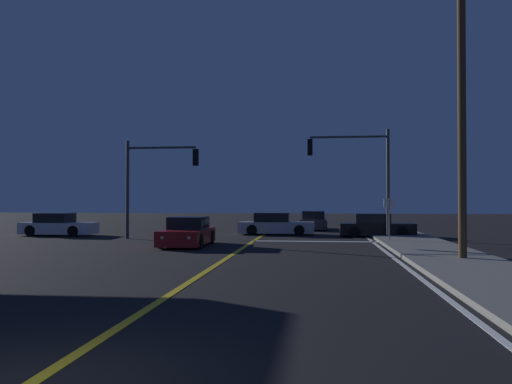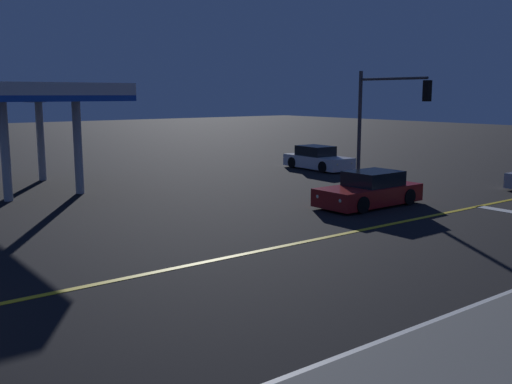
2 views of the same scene
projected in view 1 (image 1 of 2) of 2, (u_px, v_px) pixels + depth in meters
sidewalk_right at (467, 266)px, 16.78m from camera, size 3.20×42.39×0.15m
lane_line_center at (217, 264)px, 17.68m from camera, size 0.20×40.03×0.01m
lane_line_edge_right at (406, 267)px, 16.99m from camera, size 0.16×40.03×0.01m
stop_bar at (315, 241)px, 27.53m from camera, size 6.31×0.50×0.01m
car_lead_oncoming_silver at (276, 225)px, 33.11m from camera, size 4.64×1.95×1.34m
car_side_waiting_charcoal at (313, 221)px, 38.68m from camera, size 1.90×4.53×1.34m
car_distant_tail_black at (376, 227)px, 31.24m from camera, size 4.32×2.01×1.34m
car_far_approaching_white at (58, 226)px, 32.21m from camera, size 4.41×1.97×1.34m
car_parked_curb_red at (188, 233)px, 25.03m from camera, size 2.02×4.46×1.34m
traffic_signal_near_right at (359, 165)px, 29.60m from camera, size 4.47×0.28×6.01m
traffic_signal_far_left at (154, 173)px, 29.48m from camera, size 4.05×0.28×5.39m
utility_pole_right at (462, 93)px, 18.48m from camera, size 1.43×0.28×11.18m
street_sign_corner at (389, 213)px, 26.64m from camera, size 0.56×0.13×2.22m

